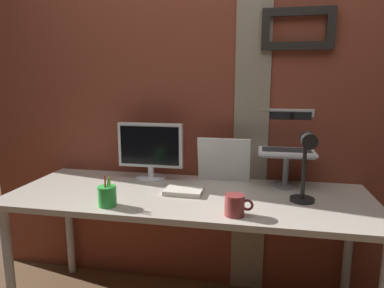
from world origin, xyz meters
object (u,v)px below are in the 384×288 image
desk_lamp (306,160)px  pen_cup (107,196)px  monitor (150,148)px  laptop (286,139)px  whiteboard_panel (224,160)px  coffee_mug (235,205)px

desk_lamp → pen_cup: bearing=-168.0°
monitor → desk_lamp: size_ratio=1.10×
laptop → whiteboard_panel: (-0.35, -0.04, -0.13)m
laptop → pen_cup: size_ratio=1.98×
laptop → coffee_mug: bearing=-114.2°
whiteboard_panel → desk_lamp: 0.53m
coffee_mug → monitor: bearing=138.7°
monitor → whiteboard_panel: monitor is taller
pen_cup → laptop: bearing=32.8°
whiteboard_panel → desk_lamp: size_ratio=0.85×
laptop → whiteboard_panel: bearing=-172.8°
laptop → coffee_mug: size_ratio=2.39×
monitor → pen_cup: 0.50m
laptop → desk_lamp: (0.07, -0.36, -0.04)m
monitor → pen_cup: monitor is taller
laptop → desk_lamp: bearing=-79.2°
pen_cup → coffee_mug: bearing=0.0°
monitor → pen_cup: (-0.06, -0.48, -0.14)m
pen_cup → coffee_mug: (0.61, 0.00, -0.00)m
monitor → laptop: size_ratio=1.29×
desk_lamp → coffee_mug: size_ratio=2.80×
laptop → coffee_mug: 0.64m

